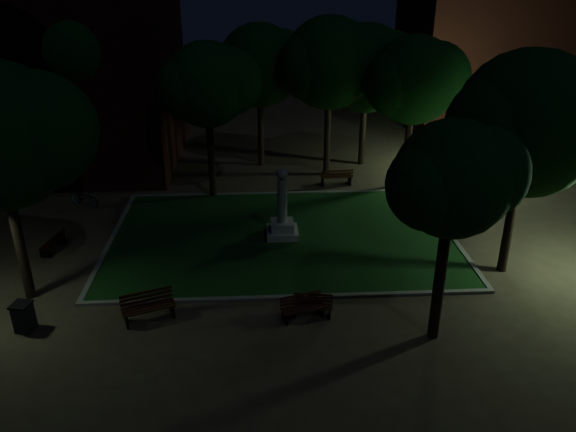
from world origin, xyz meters
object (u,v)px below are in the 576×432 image
at_px(bicycle, 84,197).
at_px(bench_far_side, 336,177).
at_px(monument, 282,218).
at_px(bench_right_side, 453,219).
at_px(bench_west_near, 148,307).
at_px(bench_left_side, 54,243).
at_px(bench_near_right, 313,306).
at_px(bench_near_left, 302,308).
at_px(trash_bin, 24,317).

bearing_deg(bicycle, bench_far_side, -54.57).
xyz_separation_m(monument, bench_right_side, (7.92, 0.47, -0.49)).
bearing_deg(bench_west_near, bench_left_side, 111.91).
bearing_deg(bench_right_side, bicycle, 94.45).
distance_m(bench_west_near, bench_far_side, 14.85).
bearing_deg(bench_left_side, bench_far_side, 128.70).
height_order(bench_near_right, bench_west_near, bench_west_near).
bearing_deg(bench_west_near, bench_far_side, 35.63).
xyz_separation_m(bench_west_near, bicycle, (-4.92, 10.24, -0.02)).
height_order(bench_west_near, bicycle, bench_west_near).
distance_m(bench_near_left, bench_right_side, 10.13).
bearing_deg(bench_near_left, trash_bin, 164.78).
relative_size(bench_near_right, trash_bin, 1.38).
relative_size(bench_near_right, bench_left_side, 0.96).
bearing_deg(bench_near_left, bench_near_right, 2.93).
bearing_deg(bench_right_side, bench_west_near, 133.19).
bearing_deg(bench_left_side, bench_right_side, 104.48).
height_order(bench_near_left, trash_bin, trash_bin).
distance_m(bench_near_left, bicycle, 14.63).
height_order(monument, bench_near_right, monument).
distance_m(bench_west_near, bench_right_side, 14.42).
bearing_deg(bench_near_left, bench_right_side, 25.46).
bearing_deg(bench_near_right, trash_bin, -169.85).
bearing_deg(bench_right_side, monument, 109.61).
bearing_deg(bench_left_side, bench_near_right, 73.49).
relative_size(bench_near_left, bench_west_near, 0.84).
height_order(bench_left_side, bicycle, bicycle).
relative_size(monument, bench_left_side, 2.15).
relative_size(monument, bench_near_left, 2.00).
xyz_separation_m(monument, bench_near_right, (0.77, -6.16, -0.60)).
height_order(bench_right_side, trash_bin, trash_bin).
bearing_deg(bench_near_right, bench_west_near, -172.75).
relative_size(bench_left_side, bench_far_side, 0.83).
distance_m(bench_left_side, bench_right_side, 17.80).
bearing_deg(bench_near_right, bench_right_side, 51.00).
bearing_deg(bench_west_near, monument, 30.26).
relative_size(bench_near_right, bicycle, 0.85).
height_order(bench_left_side, bench_right_side, bench_right_side).
relative_size(bench_left_side, bicycle, 0.88).
bearing_deg(bench_near_right, bench_near_left, -152.45).
distance_m(bench_near_left, bench_near_right, 0.41).
distance_m(bench_near_right, trash_bin, 9.74).
bearing_deg(bicycle, monument, -86.68).
bearing_deg(monument, bench_west_near, -129.02).
xyz_separation_m(bench_left_side, bicycle, (-0.00, 4.90, 0.08)).
xyz_separation_m(bench_far_side, trash_bin, (-12.26, -12.79, 0.07)).
relative_size(bench_near_left, bench_near_right, 1.12).
xyz_separation_m(monument, bench_near_left, (0.39, -6.30, -0.56)).
distance_m(bench_near_left, bench_left_side, 11.64).
height_order(bench_west_near, bench_right_side, same).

